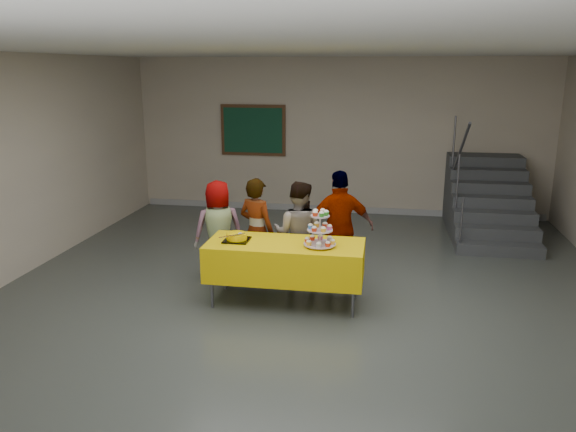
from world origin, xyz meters
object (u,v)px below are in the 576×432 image
object	(u,v)px
bake_table	(285,260)
schoolchild_d	(340,228)
bear_cake	(237,236)
schoolchild_b	(257,231)
cupcake_stand	(320,232)
schoolchild_c	(298,234)
staircase	(486,203)
noticeboard	(253,130)
schoolchild_a	(219,230)

from	to	relation	value
bake_table	schoolchild_d	xyz separation A→B (m)	(0.59, 0.77, 0.21)
bear_cake	schoolchild_b	distance (m)	0.68
cupcake_stand	schoolchild_d	distance (m)	0.88
cupcake_stand	bear_cake	bearing A→B (deg)	177.34
bake_table	bear_cake	world-z (taller)	bear_cake
schoolchild_d	schoolchild_c	bearing A→B (deg)	-1.28
schoolchild_c	staircase	size ratio (longest dim) A/B	0.58
schoolchild_c	staircase	world-z (taller)	staircase
bear_cake	noticeboard	world-z (taller)	noticeboard
schoolchild_a	schoolchild_d	xyz separation A→B (m)	(1.62, 0.10, 0.08)
bake_table	schoolchild_a	distance (m)	1.24
bear_cake	staircase	distance (m)	5.16
schoolchild_a	cupcake_stand	bearing A→B (deg)	128.10
cupcake_stand	schoolchild_a	xyz separation A→B (m)	(-1.45, 0.74, -0.27)
schoolchild_a	noticeboard	world-z (taller)	noticeboard
bear_cake	schoolchild_b	bearing A→B (deg)	82.14
bake_table	schoolchild_a	xyz separation A→B (m)	(-1.03, 0.67, 0.12)
bear_cake	schoolchild_b	world-z (taller)	schoolchild_b
cupcake_stand	schoolchild_c	size ratio (longest dim) A/B	0.32
cupcake_stand	noticeboard	xyz separation A→B (m)	(-1.89, 4.63, 0.65)
bake_table	schoolchild_b	xyz separation A→B (m)	(-0.50, 0.65, 0.15)
schoolchild_d	noticeboard	xyz separation A→B (m)	(-2.06, 3.80, 0.84)
bear_cake	staircase	xyz separation A→B (m)	(3.52, 3.75, -0.34)
schoolchild_a	schoolchild_d	bearing A→B (deg)	158.56
staircase	schoolchild_a	bearing A→B (deg)	-142.30
bear_cake	bake_table	bearing A→B (deg)	1.68
schoolchild_d	staircase	bearing A→B (deg)	-143.47
schoolchild_c	noticeboard	distance (m)	4.31
cupcake_stand	schoolchild_a	bearing A→B (deg)	153.05
bake_table	schoolchild_c	world-z (taller)	schoolchild_c
schoolchild_a	schoolchild_b	distance (m)	0.53
schoolchild_c	schoolchild_d	bearing A→B (deg)	-160.59
bear_cake	noticeboard	size ratio (longest dim) A/B	0.28
cupcake_stand	noticeboard	bearing A→B (deg)	112.14
bear_cake	schoolchild_b	xyz separation A→B (m)	(0.09, 0.67, -0.12)
cupcake_stand	staircase	world-z (taller)	staircase
schoolchild_c	bear_cake	bearing A→B (deg)	50.84
staircase	noticeboard	size ratio (longest dim) A/B	1.85
cupcake_stand	schoolchild_b	xyz separation A→B (m)	(-0.92, 0.72, -0.24)
cupcake_stand	noticeboard	world-z (taller)	noticeboard
cupcake_stand	staircase	bearing A→B (deg)	56.59
bake_table	staircase	xyz separation A→B (m)	(2.93, 3.73, -0.07)
staircase	cupcake_stand	bearing A→B (deg)	-123.41
schoolchild_c	staircase	bearing A→B (deg)	-127.37
bake_table	schoolchild_a	bearing A→B (deg)	146.78
schoolchild_b	schoolchild_c	bearing A→B (deg)	-158.06
schoolchild_b	noticeboard	xyz separation A→B (m)	(-0.96, 3.92, 0.89)
schoolchild_b	schoolchild_d	bearing A→B (deg)	-150.69
schoolchild_c	noticeboard	bearing A→B (deg)	-63.35
bear_cake	schoolchild_a	bearing A→B (deg)	122.31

